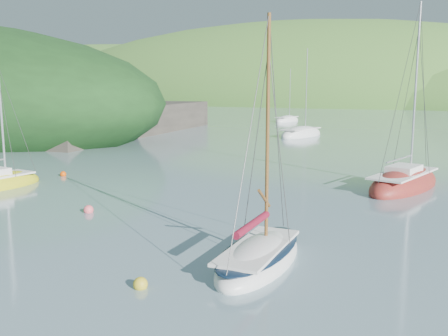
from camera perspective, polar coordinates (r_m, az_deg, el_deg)
The scene contains 7 objects.
ground at distance 18.31m, azimuth -14.00°, elevation -9.32°, with size 700.00×700.00×0.00m, color slate.
shoreline_hills at distance 186.33m, azimuth 22.70°, elevation 6.86°, with size 690.00×135.00×56.00m.
daysailer_white at distance 16.69m, azimuth 4.03°, elevation -10.17°, with size 2.59×5.80×8.66m.
sloop_red at distance 30.28m, azimuth 19.88°, elevation -1.80°, with size 4.00×7.99×11.30m.
distant_sloop_a at distance 58.72m, azimuth 8.82°, elevation 3.77°, with size 3.95×8.01×10.94m.
distant_sloop_c at distance 82.93m, azimuth 7.23°, elevation 5.40°, with size 2.93×6.73×9.34m.
mooring_buoys at distance 23.39m, azimuth -15.02°, elevation -4.97°, with size 16.33×12.38×0.45m.
Camera 1 is at (12.03, -12.54, 5.78)m, focal length 40.00 mm.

